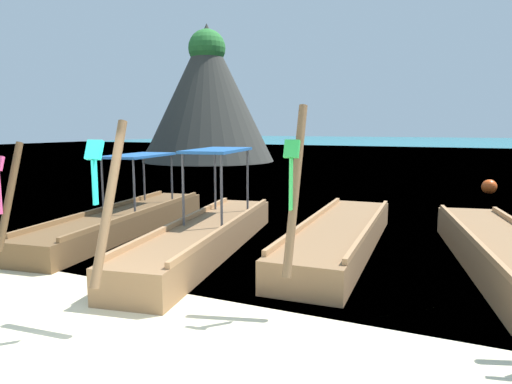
# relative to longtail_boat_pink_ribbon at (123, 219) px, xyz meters

# --- Properties ---
(ground) EXTENTS (120.00, 120.00, 0.00)m
(ground) POSITION_rel_longtail_boat_pink_ribbon_xyz_m (3.97, -5.19, -0.32)
(ground) COLOR beige
(sea_water) EXTENTS (120.00, 120.00, 0.00)m
(sea_water) POSITION_rel_longtail_boat_pink_ribbon_xyz_m (3.97, 57.06, -0.31)
(sea_water) COLOR #147A89
(sea_water) RESTS_ON ground
(longtail_boat_pink_ribbon) EXTENTS (2.14, 7.05, 2.29)m
(longtail_boat_pink_ribbon) POSITION_rel_longtail_boat_pink_ribbon_xyz_m (0.00, 0.00, 0.00)
(longtail_boat_pink_ribbon) COLOR brown
(longtail_boat_pink_ribbon) RESTS_ON ground
(longtail_boat_turquoise_ribbon) EXTENTS (2.24, 7.09, 2.63)m
(longtail_boat_turquoise_ribbon) POSITION_rel_longtail_boat_pink_ribbon_xyz_m (2.76, -0.75, 0.04)
(longtail_boat_turquoise_ribbon) COLOR olive
(longtail_boat_turquoise_ribbon) RESTS_ON ground
(longtail_boat_green_ribbon) EXTENTS (1.66, 6.86, 2.85)m
(longtail_boat_green_ribbon) POSITION_rel_longtail_boat_pink_ribbon_xyz_m (5.21, 0.52, -0.02)
(longtail_boat_green_ribbon) COLOR olive
(longtail_boat_green_ribbon) RESTS_ON ground
(longtail_boat_orange_ribbon) EXTENTS (2.39, 6.37, 2.37)m
(longtail_boat_orange_ribbon) POSITION_rel_longtail_boat_pink_ribbon_xyz_m (8.16, 0.42, -0.00)
(longtail_boat_orange_ribbon) COLOR olive
(longtail_boat_orange_ribbon) RESTS_ON ground
(karst_rock) EXTENTS (11.31, 9.85, 10.03)m
(karst_rock) POSITION_rel_longtail_boat_pink_ribbon_xyz_m (-10.63, 21.66, 4.44)
(karst_rock) COLOR #383833
(karst_rock) RESTS_ON ground
(mooring_buoy_near) EXTENTS (0.55, 0.55, 0.55)m
(mooring_buoy_near) POSITION_rel_longtail_boat_pink_ribbon_xyz_m (8.38, 10.90, -0.04)
(mooring_buoy_near) COLOR #EA5119
(mooring_buoy_near) RESTS_ON sea_water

